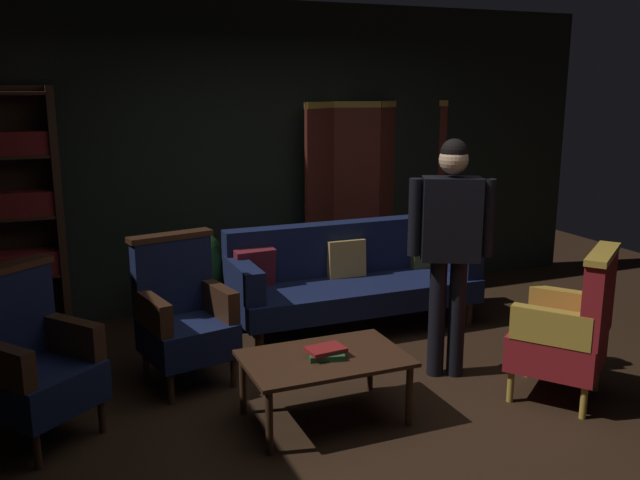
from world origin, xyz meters
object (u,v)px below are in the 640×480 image
(bookshelf, at_px, (3,213))
(potted_plant, at_px, (194,271))
(coffee_table, at_px, (325,363))
(armchair_wing_right, at_px, (183,314))
(book_green_cloth, at_px, (326,354))
(standing_figure, at_px, (450,237))
(book_red_leather, at_px, (326,349))
(armchair_wing_left, at_px, (31,360))
(armchair_gilt_accent, at_px, (569,329))
(velvet_couch, at_px, (350,275))
(folding_screen, at_px, (374,194))

(bookshelf, height_order, potted_plant, bookshelf)
(coffee_table, relative_size, armchair_wing_right, 0.96)
(armchair_wing_right, xyz_separation_m, book_green_cloth, (0.69, -0.92, -0.05))
(standing_figure, bearing_deg, armchair_wing_right, 160.68)
(standing_figure, bearing_deg, coffee_table, -164.57)
(coffee_table, height_order, potted_plant, potted_plant)
(armchair_wing_right, bearing_deg, potted_plant, 74.03)
(book_red_leather, bearing_deg, armchair_wing_left, 164.89)
(book_green_cloth, xyz_separation_m, book_red_leather, (0.00, 0.00, 0.03))
(potted_plant, bearing_deg, book_green_cloth, -79.16)
(potted_plant, relative_size, book_red_leather, 3.73)
(potted_plant, xyz_separation_m, book_green_cloth, (0.38, -2.01, -0.06))
(bookshelf, height_order, standing_figure, bookshelf)
(book_red_leather, bearing_deg, standing_figure, 15.82)
(bookshelf, distance_m, armchair_wing_right, 1.85)
(book_green_cloth, bearing_deg, armchair_wing_right, 127.11)
(armchair_wing_right, relative_size, book_red_leather, 4.54)
(armchair_wing_right, xyz_separation_m, potted_plant, (0.31, 1.09, 0.00))
(standing_figure, relative_size, book_green_cloth, 7.95)
(armchair_wing_right, distance_m, book_green_cloth, 1.15)
(bookshelf, distance_m, armchair_gilt_accent, 4.33)
(book_green_cloth, bearing_deg, velvet_couch, 60.23)
(bookshelf, height_order, book_red_leather, bookshelf)
(potted_plant, bearing_deg, armchair_gilt_accent, -49.83)
(armchair_wing_left, bearing_deg, folding_screen, 31.50)
(folding_screen, bearing_deg, armchair_wing_right, -146.06)
(armchair_wing_left, relative_size, book_red_leather, 4.54)
(velvet_couch, bearing_deg, armchair_wing_right, -159.29)
(bookshelf, bearing_deg, standing_figure, -33.85)
(armchair_gilt_accent, bearing_deg, armchair_wing_left, 166.46)
(armchair_gilt_accent, bearing_deg, velvet_couch, 111.59)
(bookshelf, height_order, velvet_couch, bookshelf)
(coffee_table, height_order, book_red_leather, book_red_leather)
(folding_screen, distance_m, armchair_gilt_accent, 2.80)
(coffee_table, height_order, armchair_wing_right, armchair_wing_right)
(book_red_leather, bearing_deg, velvet_couch, 60.23)
(book_green_cloth, relative_size, book_red_leather, 0.93)
(coffee_table, relative_size, standing_figure, 0.59)
(armchair_wing_left, height_order, potted_plant, armchair_wing_left)
(armchair_gilt_accent, xyz_separation_m, book_green_cloth, (-1.59, 0.33, -0.05))
(velvet_couch, xyz_separation_m, armchair_wing_right, (-1.56, -0.59, 0.04))
(velvet_couch, xyz_separation_m, book_red_leather, (-0.86, -1.51, 0.02))
(velvet_couch, bearing_deg, bookshelf, 164.66)
(coffee_table, xyz_separation_m, book_red_leather, (0.00, -0.01, 0.09))
(bookshelf, xyz_separation_m, book_red_leather, (1.84, -2.25, -0.60))
(bookshelf, relative_size, velvet_couch, 0.97)
(coffee_table, relative_size, book_green_cloth, 4.67)
(folding_screen, xyz_separation_m, armchair_wing_left, (-3.21, -1.97, -0.50))
(armchair_wing_right, bearing_deg, velvet_couch, 20.71)
(bookshelf, relative_size, armchair_gilt_accent, 1.97)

